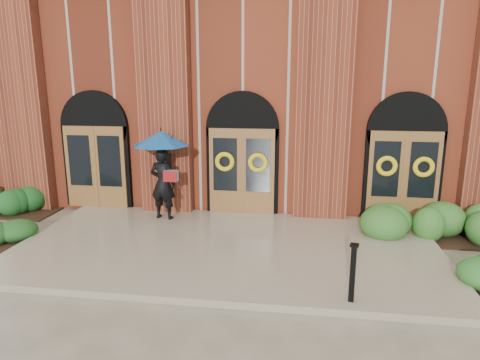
% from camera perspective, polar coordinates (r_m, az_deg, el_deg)
% --- Properties ---
extents(ground, '(90.00, 90.00, 0.00)m').
position_cam_1_polar(ground, '(10.27, -1.90, -9.70)').
color(ground, gray).
rests_on(ground, ground).
extents(landing, '(10.00, 5.30, 0.15)m').
position_cam_1_polar(landing, '(10.38, -1.76, -9.00)').
color(landing, gray).
rests_on(landing, ground).
extents(church_building, '(16.20, 12.53, 7.00)m').
position_cam_1_polar(church_building, '(18.18, 2.96, 11.65)').
color(church_building, maroon).
rests_on(church_building, ground).
extents(man_with_umbrella, '(1.76, 1.76, 2.49)m').
position_cam_1_polar(man_with_umbrella, '(12.01, -10.36, 2.91)').
color(man_with_umbrella, black).
rests_on(man_with_umbrella, landing).
extents(metal_post, '(0.18, 0.18, 1.08)m').
position_cam_1_polar(metal_post, '(7.92, 14.81, -11.73)').
color(metal_post, black).
rests_on(metal_post, landing).
extents(hedge_wall_left, '(2.89, 1.16, 0.74)m').
position_cam_1_polar(hedge_wall_left, '(14.99, -29.08, -2.48)').
color(hedge_wall_left, '#184819').
rests_on(hedge_wall_left, ground).
extents(hedge_wall_right, '(3.30, 1.32, 0.85)m').
position_cam_1_polar(hedge_wall_right, '(12.11, 24.79, -5.21)').
color(hedge_wall_right, '#306022').
rests_on(hedge_wall_right, ground).
extents(hedge_front_left, '(1.37, 1.17, 0.48)m').
position_cam_1_polar(hedge_front_left, '(12.16, -29.26, -6.53)').
color(hedge_front_left, '#1E4D1A').
rests_on(hedge_front_left, ground).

